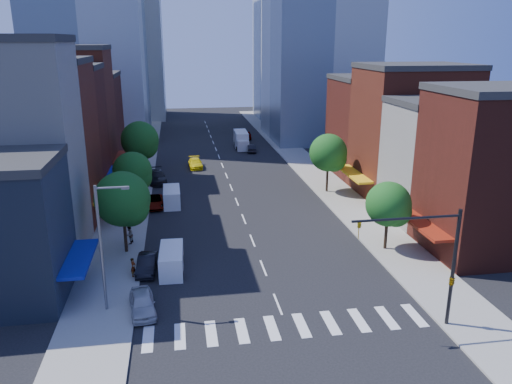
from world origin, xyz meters
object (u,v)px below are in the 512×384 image
Objects in this scene: cargo_van_far at (172,197)px; pedestrian_near at (133,267)px; box_truck at (241,140)px; parked_car_third at (154,202)px; parked_car_second at (147,264)px; cargo_van_near at (171,261)px; parked_car_front at (142,303)px; traffic_car_oncoming at (252,148)px; pedestrian_far at (129,235)px; traffic_car_far at (246,135)px; parked_car_rear at (157,177)px; taxi at (195,163)px.

pedestrian_near is at bearing -100.15° from cargo_van_far.
parked_car_third is at bearing -112.84° from box_truck.
box_truck is at bearing 59.96° from parked_car_third.
parked_car_third is at bearing 93.67° from parked_car_second.
pedestrian_near is at bearing -168.31° from cargo_van_near.
parked_car_front is 2.75× the size of pedestrian_near.
pedestrian_far reaches higher than traffic_car_oncoming.
traffic_car_oncoming is 11.82m from traffic_car_far.
parked_car_third is at bearing 82.47° from parked_car_front.
taxi is at bearing 46.00° from parked_car_rear.
parked_car_rear is 3.28× the size of pedestrian_far.
parked_car_front is at bearing -102.86° from box_truck.
parked_car_front is 2.48× the size of pedestrian_far.
parked_car_front is 41.15m from taxi.
parked_car_front is 0.92× the size of traffic_car_far.
cargo_van_far is (2.00, 17.00, 0.30)m from parked_car_second.
pedestrian_far is at bearing 110.99° from parked_car_second.
cargo_van_far reaches higher than taxi.
pedestrian_far reaches higher than parked_car_rear.
cargo_van_near is 46.16m from traffic_car_oncoming.
parked_car_front is at bearing -97.39° from parked_car_rear.
parked_car_front is 12.50m from pedestrian_far.
pedestrian_near is 6.88m from pedestrian_far.
taxi is 35.84m from pedestrian_near.
taxi is (5.43, 17.63, 0.05)m from parked_car_third.
parked_car_second is (0.00, 6.46, -0.04)m from parked_car_front.
box_truck is 50.55m from pedestrian_near.
parked_car_third is 1.18× the size of traffic_car_oncoming.
parked_car_front is at bearing -106.50° from cargo_van_near.
parked_car_rear is 1.18× the size of cargo_van_near.
pedestrian_near is at bearing -133.34° from parked_car_second.
taxi is 1.22× the size of traffic_car_oncoming.
cargo_van_far is 0.65× the size of box_truck.
taxi is (5.43, 7.31, -0.12)m from parked_car_rear.
parked_car_third is at bearing 75.08° from traffic_car_far.
parked_car_rear is 3.63× the size of pedestrian_near.
parked_car_front is 52.54m from traffic_car_oncoming.
parked_car_rear is at bearing -165.40° from pedestrian_far.
pedestrian_near reaches higher than parked_car_third.
box_truck is at bearing -1.44° from pedestrian_near.
traffic_car_far is 0.63× the size of box_truck.
cargo_van_near is at bearing -102.39° from box_truck.
taxi is at bearing 74.88° from parked_car_front.
box_truck reaches higher than parked_car_third.
traffic_car_oncoming is (13.29, 26.80, -0.34)m from cargo_van_far.
cargo_van_far is (2.00, 0.30, 0.34)m from parked_car_third.
pedestrian_far reaches higher than pedestrian_near.
parked_car_third is at bearing 12.58° from pedestrian_near.
taxi is at bearing 67.41° from parked_car_third.
parked_car_front is 23.16m from parked_car_third.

